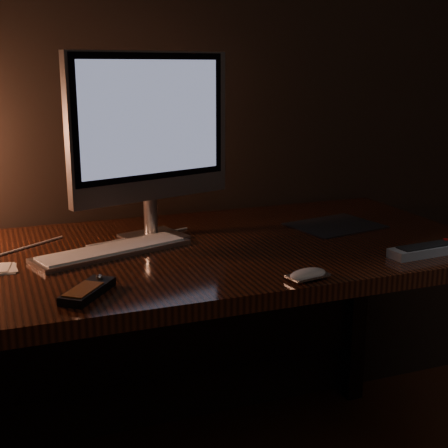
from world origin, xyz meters
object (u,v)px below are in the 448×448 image
object	(u,v)px
desk	(176,286)
mouse	(308,276)
monitor	(151,131)
keyboard	(112,250)
media_remote	(88,290)
tv_remote	(429,249)

from	to	relation	value
desk	mouse	world-z (taller)	mouse
monitor	mouse	xyz separation A→B (m)	(0.23, -0.46, -0.28)
desk	keyboard	xyz separation A→B (m)	(-0.18, -0.05, 0.14)
monitor	keyboard	world-z (taller)	monitor
mouse	media_remote	distance (m)	0.48
keyboard	mouse	world-z (taller)	mouse
monitor	mouse	bearing A→B (deg)	-79.91
keyboard	tv_remote	size ratio (longest dim) A/B	1.79
media_remote	monitor	bearing A→B (deg)	5.57
tv_remote	mouse	bearing A→B (deg)	-175.05
monitor	tv_remote	world-z (taller)	monitor
media_remote	tv_remote	distance (m)	0.84
monitor	media_remote	distance (m)	0.53
mouse	keyboard	bearing A→B (deg)	124.96
desk	keyboard	world-z (taller)	keyboard
keyboard	tv_remote	world-z (taller)	tv_remote
desk	monitor	world-z (taller)	monitor
desk	monitor	size ratio (longest dim) A/B	3.23
keyboard	tv_remote	bearing A→B (deg)	-39.59
mouse	media_remote	bearing A→B (deg)	159.85
monitor	mouse	size ratio (longest dim) A/B	5.31
desk	media_remote	xyz separation A→B (m)	(-0.28, -0.32, 0.14)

